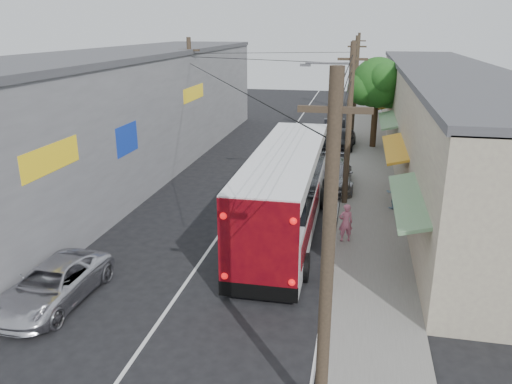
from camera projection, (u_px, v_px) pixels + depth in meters
ground at (145, 342)px, 14.40m from camera, size 120.00×120.00×0.00m
sidewalk at (369, 168)px, 31.71m from camera, size 3.00×80.00×0.12m
building_right at (444, 117)px, 31.73m from camera, size 7.09×40.00×6.25m
building_left at (131, 109)px, 31.58m from camera, size 7.20×36.00×7.25m
utility_poles at (319, 102)px, 31.37m from camera, size 11.80×45.28×8.00m
street_tree at (378, 84)px, 35.76m from camera, size 4.40×4.00×6.60m
coach_bus at (286, 189)px, 21.73m from camera, size 3.01×12.77×3.67m
jeepney at (53, 285)px, 16.27m from camera, size 2.29×4.75×1.30m
parked_suv at (334, 174)px, 28.08m from camera, size 2.35×5.23×1.49m
parked_car_mid at (343, 139)px, 36.95m from camera, size 2.00×4.38×1.46m
parked_car_far at (334, 130)px, 39.90m from camera, size 2.01×4.79×1.54m
pedestrian_near at (346, 223)px, 20.63m from camera, size 0.68×0.55×1.63m
pedestrian_far at (394, 192)px, 24.38m from camera, size 0.93×0.80×1.64m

